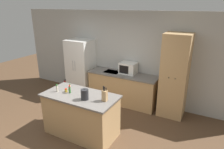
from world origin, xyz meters
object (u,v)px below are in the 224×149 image
(knife_block, at_px, (105,95))
(spice_bottle_green_herb, at_px, (70,87))
(spice_bottle_tall_dark, at_px, (66,90))
(kettle, at_px, (85,94))
(spice_bottle_short_red, at_px, (70,89))
(pantry_cabinet, at_px, (174,76))
(refrigerator, at_px, (81,67))
(microwave, at_px, (128,68))
(spice_bottle_amber_oil, at_px, (57,88))
(fire_extinguisher, at_px, (66,85))

(knife_block, bearing_deg, spice_bottle_green_herb, 173.59)
(spice_bottle_tall_dark, height_order, kettle, kettle)
(spice_bottle_short_red, distance_m, kettle, 0.47)
(pantry_cabinet, bearing_deg, kettle, -124.91)
(knife_block, relative_size, spice_bottle_short_red, 1.79)
(refrigerator, bearing_deg, kettle, -51.17)
(microwave, distance_m, spice_bottle_amber_oil, 2.14)
(spice_bottle_amber_oil, xyz_separation_m, spice_bottle_green_herb, (0.18, 0.22, -0.02))
(spice_bottle_tall_dark, xyz_separation_m, spice_bottle_amber_oil, (-0.18, -0.07, 0.04))
(refrigerator, xyz_separation_m, knife_block, (1.92, -1.77, 0.19))
(knife_block, relative_size, kettle, 1.32)
(microwave, xyz_separation_m, kettle, (-0.05, -2.01, 0.00))
(pantry_cabinet, bearing_deg, knife_block, -118.20)
(knife_block, distance_m, spice_bottle_amber_oil, 1.14)
(pantry_cabinet, xyz_separation_m, spice_bottle_amber_oil, (-2.10, -1.90, -0.04))
(fire_extinguisher, bearing_deg, pantry_cabinet, 1.67)
(spice_bottle_short_red, bearing_deg, refrigerator, 120.63)
(pantry_cabinet, bearing_deg, fire_extinguisher, -178.33)
(refrigerator, xyz_separation_m, spice_bottle_green_herb, (0.96, -1.66, 0.14))
(refrigerator, bearing_deg, spice_bottle_green_herb, -60.10)
(knife_block, bearing_deg, microwave, 100.00)
(fire_extinguisher, bearing_deg, kettle, -40.60)
(microwave, xyz_separation_m, spice_bottle_tall_dark, (-0.62, -1.91, -0.07))
(pantry_cabinet, bearing_deg, refrigerator, -179.56)
(knife_block, distance_m, spice_bottle_green_herb, 0.97)
(refrigerator, xyz_separation_m, kettle, (1.53, -1.90, 0.18))
(microwave, bearing_deg, knife_block, -80.00)
(spice_bottle_short_red, bearing_deg, spice_bottle_tall_dark, 179.95)
(spice_bottle_short_red, bearing_deg, spice_bottle_green_herb, 128.37)
(fire_extinguisher, bearing_deg, knife_block, -33.95)
(pantry_cabinet, height_order, spice_bottle_tall_dark, pantry_cabinet)
(spice_bottle_amber_oil, xyz_separation_m, fire_extinguisher, (-1.38, 1.80, -0.85))
(spice_bottle_green_herb, bearing_deg, refrigerator, 119.90)
(microwave, xyz_separation_m, spice_bottle_green_herb, (-0.63, -1.77, -0.04))
(spice_bottle_short_red, xyz_separation_m, spice_bottle_green_herb, (-0.11, 0.14, -0.02))
(refrigerator, relative_size, spice_bottle_short_red, 9.90)
(kettle, relative_size, fire_extinguisher, 0.61)
(spice_bottle_green_herb, distance_m, fire_extinguisher, 2.37)
(spice_bottle_tall_dark, bearing_deg, spice_bottle_amber_oil, -158.50)
(knife_block, relative_size, spice_bottle_green_herb, 2.32)
(microwave, bearing_deg, spice_bottle_tall_dark, -107.94)
(refrigerator, bearing_deg, spice_bottle_short_red, -59.37)
(knife_block, xyz_separation_m, spice_bottle_green_herb, (-0.96, 0.11, -0.05))
(spice_bottle_tall_dark, relative_size, spice_bottle_green_herb, 0.61)
(fire_extinguisher, bearing_deg, spice_bottle_amber_oil, -52.60)
(microwave, height_order, fire_extinguisher, microwave)
(refrigerator, xyz_separation_m, pantry_cabinet, (2.88, 0.02, 0.19))
(microwave, xyz_separation_m, knife_block, (0.33, -1.88, 0.01))
(microwave, height_order, spice_bottle_green_herb, microwave)
(kettle, bearing_deg, knife_block, 19.24)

